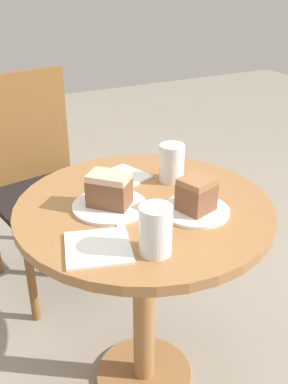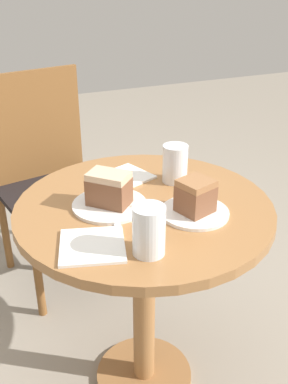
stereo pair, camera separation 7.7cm
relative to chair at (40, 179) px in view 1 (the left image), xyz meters
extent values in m
plane|color=gray|center=(0.12, -0.81, -0.50)|extent=(8.00, 8.00, 0.00)
cylinder|color=#9E6B3D|center=(0.12, -0.81, -0.48)|extent=(0.35, 0.35, 0.03)
cylinder|color=#9E6B3D|center=(0.12, -0.81, -0.13)|extent=(0.08, 0.08, 0.68)
cylinder|color=#9E6B3D|center=(0.12, -0.81, 0.22)|extent=(0.77, 0.77, 0.03)
cylinder|color=brown|center=(-0.16, -0.33, -0.28)|extent=(0.04, 0.04, 0.42)
cylinder|color=brown|center=(0.27, -0.24, -0.28)|extent=(0.04, 0.04, 0.42)
cylinder|color=brown|center=(0.19, 0.17, -0.28)|extent=(0.04, 0.04, 0.42)
cube|color=black|center=(0.02, -0.08, -0.06)|extent=(0.55, 0.54, 0.03)
cube|color=brown|center=(-0.03, 0.14, 0.21)|extent=(0.45, 0.11, 0.51)
cylinder|color=white|center=(0.02, -0.79, 0.24)|extent=(0.22, 0.22, 0.01)
cylinder|color=white|center=(0.23, -0.92, 0.24)|extent=(0.20, 0.20, 0.01)
cube|color=brown|center=(0.02, -0.79, 0.29)|extent=(0.14, 0.14, 0.08)
cube|color=beige|center=(0.02, -0.79, 0.34)|extent=(0.14, 0.14, 0.02)
cube|color=brown|center=(0.23, -0.92, 0.29)|extent=(0.11, 0.11, 0.08)
cube|color=#9E6B42|center=(0.23, -0.92, 0.34)|extent=(0.11, 0.11, 0.02)
cylinder|color=beige|center=(0.28, -0.71, 0.28)|extent=(0.07, 0.07, 0.07)
cylinder|color=white|center=(0.28, -0.71, 0.30)|extent=(0.08, 0.08, 0.12)
cylinder|color=silver|center=(0.03, -1.05, 0.28)|extent=(0.07, 0.07, 0.09)
cylinder|color=white|center=(0.03, -1.05, 0.30)|extent=(0.08, 0.08, 0.13)
cube|color=white|center=(-0.09, -0.97, 0.24)|extent=(0.20, 0.20, 0.01)
cube|color=silver|center=(0.00, -0.92, 0.24)|extent=(0.08, 0.17, 0.00)
cube|color=white|center=(0.14, -0.62, 0.24)|extent=(0.19, 0.19, 0.01)
camera|label=1|loc=(-0.40, -1.86, 0.88)|focal=42.00mm
camera|label=2|loc=(-0.33, -1.89, 0.88)|focal=42.00mm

